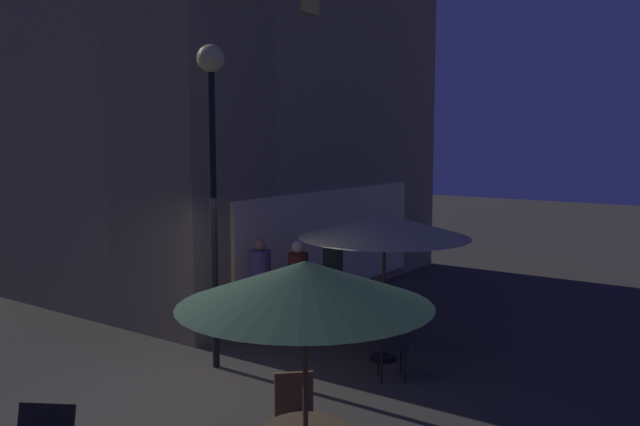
{
  "coord_description": "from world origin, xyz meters",
  "views": [
    {
      "loc": [
        -5.6,
        -6.08,
        3.35
      ],
      "look_at": [
        2.68,
        -0.25,
        2.19
      ],
      "focal_mm": 36.53,
      "sensor_mm": 36.0,
      "label": 1
    }
  ],
  "objects_px": {
    "cafe_chair_0": "(295,413)",
    "patron_standing_2": "(333,282)",
    "cafe_chair_1": "(379,311)",
    "patio_umbrella_0": "(305,284)",
    "patron_standing_0": "(260,290)",
    "cafe_chair_2": "(393,341)",
    "patron_standing_1": "(298,292)",
    "patio_umbrella_1": "(384,226)",
    "street_lamp_near_corner": "(212,129)",
    "cafe_table_1": "(383,323)"
  },
  "relations": [
    {
      "from": "cafe_chair_0",
      "to": "patron_standing_2",
      "type": "relative_size",
      "value": 0.58
    },
    {
      "from": "cafe_chair_1",
      "to": "patio_umbrella_0",
      "type": "bearing_deg",
      "value": -12.58
    },
    {
      "from": "patron_standing_0",
      "to": "patron_standing_2",
      "type": "xyz_separation_m",
      "value": [
        1.36,
        -0.53,
        -0.04
      ]
    },
    {
      "from": "cafe_chair_2",
      "to": "patron_standing_1",
      "type": "relative_size",
      "value": 0.55
    },
    {
      "from": "patio_umbrella_0",
      "to": "cafe_chair_1",
      "type": "relative_size",
      "value": 2.51
    },
    {
      "from": "cafe_chair_0",
      "to": "patio_umbrella_1",
      "type": "bearing_deg",
      "value": 150.03
    },
    {
      "from": "street_lamp_near_corner",
      "to": "patron_standing_2",
      "type": "bearing_deg",
      "value": -5.53
    },
    {
      "from": "patio_umbrella_1",
      "to": "patron_standing_0",
      "type": "relative_size",
      "value": 1.5
    },
    {
      "from": "cafe_table_1",
      "to": "patio_umbrella_1",
      "type": "bearing_deg",
      "value": 153.43
    },
    {
      "from": "cafe_chair_1",
      "to": "patron_standing_2",
      "type": "height_order",
      "value": "patron_standing_2"
    },
    {
      "from": "patron_standing_1",
      "to": "patron_standing_0",
      "type": "bearing_deg",
      "value": -34.86
    },
    {
      "from": "patio_umbrella_0",
      "to": "cafe_chair_0",
      "type": "xyz_separation_m",
      "value": [
        0.56,
        0.55,
        -1.52
      ]
    },
    {
      "from": "patio_umbrella_0",
      "to": "patron_standing_2",
      "type": "relative_size",
      "value": 1.39
    },
    {
      "from": "cafe_chair_2",
      "to": "patron_standing_2",
      "type": "relative_size",
      "value": 0.58
    },
    {
      "from": "patio_umbrella_0",
      "to": "patron_standing_2",
      "type": "distance_m",
      "value": 5.86
    },
    {
      "from": "street_lamp_near_corner",
      "to": "patron_standing_0",
      "type": "height_order",
      "value": "street_lamp_near_corner"
    },
    {
      "from": "cafe_table_1",
      "to": "patron_standing_2",
      "type": "bearing_deg",
      "value": 58.02
    },
    {
      "from": "patio_umbrella_0",
      "to": "patron_standing_0",
      "type": "distance_m",
      "value": 5.13
    },
    {
      "from": "cafe_chair_0",
      "to": "patron_standing_1",
      "type": "relative_size",
      "value": 0.56
    },
    {
      "from": "cafe_chair_0",
      "to": "patron_standing_1",
      "type": "bearing_deg",
      "value": 172.18
    },
    {
      "from": "patio_umbrella_0",
      "to": "cafe_chair_0",
      "type": "height_order",
      "value": "patio_umbrella_0"
    },
    {
      "from": "cafe_chair_1",
      "to": "patron_standing_0",
      "type": "height_order",
      "value": "patron_standing_0"
    },
    {
      "from": "patio_umbrella_0",
      "to": "patron_standing_0",
      "type": "xyz_separation_m",
      "value": [
        3.52,
        3.53,
        -1.22
      ]
    },
    {
      "from": "cafe_chair_0",
      "to": "patron_standing_2",
      "type": "xyz_separation_m",
      "value": [
        4.32,
        2.45,
        0.26
      ]
    },
    {
      "from": "cafe_chair_1",
      "to": "patron_standing_0",
      "type": "distance_m",
      "value": 1.98
    },
    {
      "from": "street_lamp_near_corner",
      "to": "cafe_chair_1",
      "type": "xyz_separation_m",
      "value": [
        2.34,
        -1.4,
        -2.95
      ]
    },
    {
      "from": "cafe_chair_2",
      "to": "patron_standing_0",
      "type": "bearing_deg",
      "value": 44.86
    },
    {
      "from": "cafe_chair_1",
      "to": "street_lamp_near_corner",
      "type": "bearing_deg",
      "value": -65.85
    },
    {
      "from": "cafe_table_1",
      "to": "patron_standing_0",
      "type": "height_order",
      "value": "patron_standing_0"
    },
    {
      "from": "cafe_table_1",
      "to": "patio_umbrella_0",
      "type": "distance_m",
      "value": 4.39
    },
    {
      "from": "patron_standing_0",
      "to": "patron_standing_2",
      "type": "bearing_deg",
      "value": 92.07
    },
    {
      "from": "cafe_table_1",
      "to": "patron_standing_0",
      "type": "distance_m",
      "value": 2.17
    },
    {
      "from": "cafe_table_1",
      "to": "patron_standing_2",
      "type": "relative_size",
      "value": 0.47
    },
    {
      "from": "cafe_chair_1",
      "to": "cafe_chair_0",
      "type": "bearing_deg",
      "value": -16.63
    },
    {
      "from": "street_lamp_near_corner",
      "to": "patron_standing_1",
      "type": "distance_m",
      "value": 3.07
    },
    {
      "from": "cafe_chair_0",
      "to": "patron_standing_1",
      "type": "distance_m",
      "value": 3.99
    },
    {
      "from": "street_lamp_near_corner",
      "to": "cafe_chair_0",
      "type": "height_order",
      "value": "street_lamp_near_corner"
    },
    {
      "from": "patio_umbrella_1",
      "to": "patron_standing_1",
      "type": "distance_m",
      "value": 1.93
    },
    {
      "from": "cafe_chair_1",
      "to": "patron_standing_1",
      "type": "xyz_separation_m",
      "value": [
        -0.78,
        1.06,
        0.33
      ]
    },
    {
      "from": "patio_umbrella_0",
      "to": "cafe_chair_1",
      "type": "xyz_separation_m",
      "value": [
        4.53,
        1.85,
        -1.54
      ]
    },
    {
      "from": "patio_umbrella_0",
      "to": "cafe_chair_2",
      "type": "bearing_deg",
      "value": 15.08
    },
    {
      "from": "street_lamp_near_corner",
      "to": "cafe_chair_0",
      "type": "distance_m",
      "value": 4.31
    },
    {
      "from": "cafe_table_1",
      "to": "patio_umbrella_1",
      "type": "height_order",
      "value": "patio_umbrella_1"
    },
    {
      "from": "cafe_chair_0",
      "to": "cafe_chair_2",
      "type": "bearing_deg",
      "value": 142.4
    },
    {
      "from": "patio_umbrella_0",
      "to": "patron_standing_0",
      "type": "relative_size",
      "value": 1.33
    },
    {
      "from": "patio_umbrella_1",
      "to": "cafe_chair_0",
      "type": "distance_m",
      "value": 3.74
    },
    {
      "from": "patio_umbrella_1",
      "to": "patron_standing_0",
      "type": "bearing_deg",
      "value": 99.79
    },
    {
      "from": "patio_umbrella_0",
      "to": "patron_standing_1",
      "type": "distance_m",
      "value": 4.91
    },
    {
      "from": "cafe_table_1",
      "to": "cafe_chair_2",
      "type": "xyz_separation_m",
      "value": [
        -0.68,
        -0.54,
        -0.0
      ]
    },
    {
      "from": "street_lamp_near_corner",
      "to": "cafe_table_1",
      "type": "bearing_deg",
      "value": -47.71
    }
  ]
}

